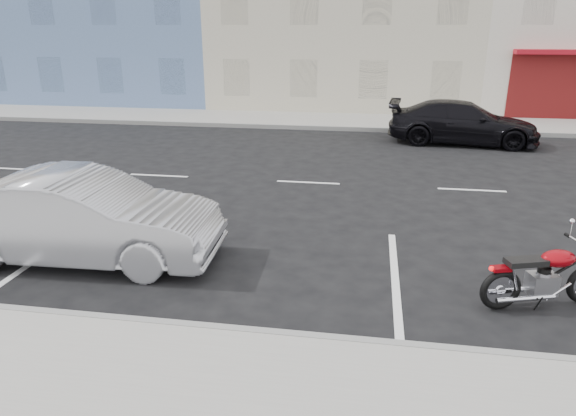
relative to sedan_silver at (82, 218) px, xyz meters
name	(u,v)px	position (x,y,z in m)	size (l,w,h in m)	color
ground	(388,186)	(5.16, 5.10, -0.75)	(120.00, 120.00, 0.00)	black
sidewalk_far	(263,119)	(0.16, 13.80, -0.68)	(80.00, 3.40, 0.15)	gray
curb_near	(25,313)	(0.16, -1.90, -0.67)	(80.00, 0.12, 0.16)	gray
curb_far	(254,126)	(0.16, 12.10, -0.67)	(80.00, 0.12, 0.16)	gray
sedan_silver	(82,218)	(0.00, 0.00, 0.00)	(1.59, 4.56, 1.50)	#A3A4AA
car_far	(462,122)	(7.69, 10.54, -0.04)	(1.98, 4.87, 1.41)	black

